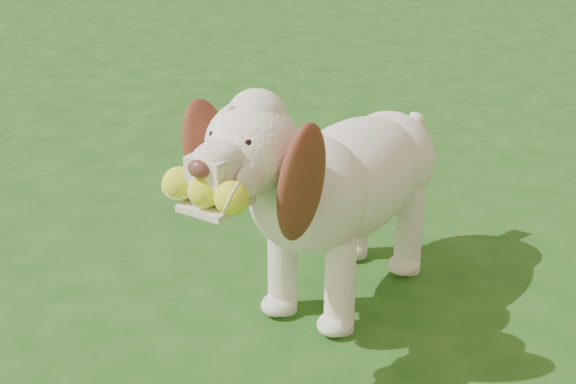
# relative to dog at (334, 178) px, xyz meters

# --- Properties ---
(ground) EXTENTS (80.00, 80.00, 0.00)m
(ground) POSITION_rel_dog_xyz_m (-0.48, -0.29, -0.46)
(ground) COLOR #194814
(ground) RESTS_ON ground
(dog) EXTENTS (0.77, 1.29, 0.87)m
(dog) POSITION_rel_dog_xyz_m (0.00, 0.00, 0.00)
(dog) COLOR silver
(dog) RESTS_ON ground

